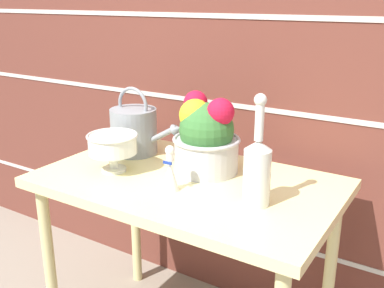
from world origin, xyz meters
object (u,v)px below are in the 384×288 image
at_px(watering_can, 135,130).
at_px(figurine_vase, 170,172).
at_px(crystal_pedestal_bowl, 113,145).
at_px(glass_decanter, 257,168).
at_px(flower_planter, 206,136).

bearing_deg(watering_can, figurine_vase, -34.84).
relative_size(crystal_pedestal_bowl, glass_decanter, 0.53).
xyz_separation_m(flower_planter, figurine_vase, (-0.01, -0.21, -0.07)).
xyz_separation_m(watering_can, glass_decanter, (0.62, -0.18, 0.02)).
distance_m(flower_planter, glass_decanter, 0.32).
bearing_deg(watering_can, crystal_pedestal_bowl, -72.72).
distance_m(watering_can, glass_decanter, 0.65).
relative_size(watering_can, glass_decanter, 0.95).
height_order(watering_can, flower_planter, flower_planter).
height_order(watering_can, figurine_vase, watering_can).
bearing_deg(flower_planter, crystal_pedestal_bowl, -147.86).
distance_m(glass_decanter, figurine_vase, 0.29).
bearing_deg(figurine_vase, glass_decanter, 10.90).
bearing_deg(crystal_pedestal_bowl, figurine_vase, -6.90).
bearing_deg(glass_decanter, flower_planter, 149.89).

